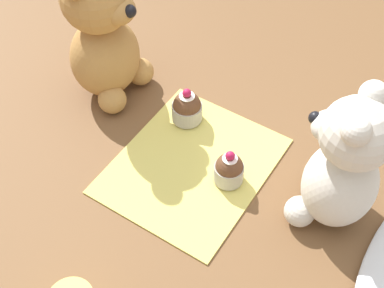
% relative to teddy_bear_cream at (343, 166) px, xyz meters
% --- Properties ---
extents(ground_plane, '(4.00, 4.00, 0.00)m').
position_rel_teddy_bear_cream_xyz_m(ground_plane, '(0.04, -0.22, -0.11)').
color(ground_plane, brown).
extents(knitted_placemat, '(0.28, 0.23, 0.01)m').
position_rel_teddy_bear_cream_xyz_m(knitted_placemat, '(0.04, -0.22, -0.11)').
color(knitted_placemat, '#E0D166').
rests_on(knitted_placemat, ground_plane).
extents(teddy_bear_cream, '(0.13, 0.12, 0.23)m').
position_rel_teddy_bear_cream_xyz_m(teddy_bear_cream, '(0.00, 0.00, 0.00)').
color(teddy_bear_cream, silver).
rests_on(teddy_bear_cream, ground_plane).
extents(teddy_bear_tan, '(0.13, 0.14, 0.26)m').
position_rel_teddy_bear_cream_xyz_m(teddy_bear_tan, '(-0.03, -0.44, 0.02)').
color(teddy_bear_tan, '#B78447').
rests_on(teddy_bear_tan, ground_plane).
extents(cupcake_near_cream_bear, '(0.05, 0.05, 0.07)m').
position_rel_teddy_bear_cream_xyz_m(cupcake_near_cream_bear, '(0.04, -0.16, -0.08)').
color(cupcake_near_cream_bear, '#B2ADA3').
rests_on(cupcake_near_cream_bear, knitted_placemat).
extents(cupcake_near_tan_bear, '(0.05, 0.05, 0.07)m').
position_rel_teddy_bear_cream_xyz_m(cupcake_near_tan_bear, '(-0.04, -0.28, -0.08)').
color(cupcake_near_tan_bear, '#B2ADA3').
rests_on(cupcake_near_tan_bear, knitted_placemat).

